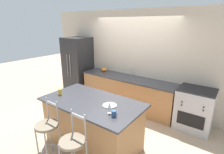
% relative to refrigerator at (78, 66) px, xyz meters
% --- Properties ---
extents(ground_plane, '(18.00, 18.00, 0.00)m').
position_rel_refrigerator_xyz_m(ground_plane, '(1.88, -0.30, -0.95)').
color(ground_plane, tan).
extents(wall_back, '(6.00, 0.07, 2.70)m').
position_rel_refrigerator_xyz_m(wall_back, '(1.88, 0.40, 0.40)').
color(wall_back, beige).
rests_on(wall_back, ground_plane).
extents(back_counter, '(2.80, 0.69, 0.89)m').
position_rel_refrigerator_xyz_m(back_counter, '(1.88, 0.08, -0.50)').
color(back_counter, '#A87547').
rests_on(back_counter, ground_plane).
extents(sink_faucet, '(0.02, 0.13, 0.22)m').
position_rel_refrigerator_xyz_m(sink_faucet, '(1.88, 0.28, 0.08)').
color(sink_faucet, '#ADAFB5').
rests_on(sink_faucet, back_counter).
extents(kitchen_island, '(1.91, 1.05, 0.95)m').
position_rel_refrigerator_xyz_m(kitchen_island, '(2.21, -1.75, -0.47)').
color(kitchen_island, '#A87547').
rests_on(kitchen_island, ground_plane).
extents(refrigerator, '(0.79, 0.79, 1.90)m').
position_rel_refrigerator_xyz_m(refrigerator, '(0.00, 0.00, 0.00)').
color(refrigerator, '#232326').
rests_on(refrigerator, ground_plane).
extents(oven_range, '(0.76, 0.69, 0.96)m').
position_rel_refrigerator_xyz_m(oven_range, '(3.69, 0.05, -0.47)').
color(oven_range, '#B7B7BC').
rests_on(oven_range, ground_plane).
extents(bar_stool_near, '(0.38, 0.38, 1.12)m').
position_rel_refrigerator_xyz_m(bar_stool_near, '(1.88, -2.51, -0.36)').
color(bar_stool_near, '#99999E').
rests_on(bar_stool_near, ground_plane).
extents(bar_stool_far, '(0.38, 0.38, 1.12)m').
position_rel_refrigerator_xyz_m(bar_stool_far, '(2.55, -2.54, -0.36)').
color(bar_stool_far, '#99999E').
rests_on(bar_stool_far, ground_plane).
extents(dinner_plate, '(0.25, 0.25, 0.02)m').
position_rel_refrigerator_xyz_m(dinner_plate, '(2.60, -1.71, 0.01)').
color(dinner_plate, beige).
rests_on(dinner_plate, kitchen_island).
extents(wine_glass, '(0.07, 0.07, 0.20)m').
position_rel_refrigerator_xyz_m(wine_glass, '(2.76, -1.92, 0.14)').
color(wine_glass, white).
rests_on(wine_glass, kitchen_island).
extents(coffee_mug, '(0.11, 0.08, 0.09)m').
position_rel_refrigerator_xyz_m(coffee_mug, '(2.87, -1.96, 0.05)').
color(coffee_mug, '#335689').
rests_on(coffee_mug, kitchen_island).
extents(tumbler_cup, '(0.07, 0.07, 0.12)m').
position_rel_refrigerator_xyz_m(tumbler_cup, '(1.49, -1.90, 0.07)').
color(tumbler_cup, gold).
rests_on(tumbler_cup, kitchen_island).
extents(pumpkin_decoration, '(0.16, 0.16, 0.15)m').
position_rel_refrigerator_xyz_m(pumpkin_decoration, '(0.99, 0.16, 0.01)').
color(pumpkin_decoration, orange).
rests_on(pumpkin_decoration, back_counter).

